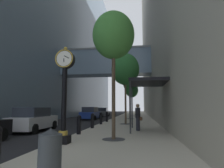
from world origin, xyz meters
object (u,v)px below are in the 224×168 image
(car_white_near, at_px, (34,120))
(car_blue_mid, at_px, (90,114))
(bollard_third, at_px, (79,124))
(car_grey_far, at_px, (103,112))
(street_tree_mid_far, at_px, (130,84))
(trash_bin, at_px, (50,151))
(bollard_fourth, at_px, (92,120))
(street_tree_far, at_px, (132,90))
(street_tree_mid_near, at_px, (125,69))
(bollard_sixth, at_px, (107,116))
(bollard_fifth, at_px, (101,118))
(street_tree_near, at_px, (113,36))
(pedestrian_walking, at_px, (138,116))
(street_clock, at_px, (64,89))

(car_white_near, bearing_deg, car_blue_mid, 86.49)
(bollard_third, distance_m, car_grey_far, 24.33)
(street_tree_mid_far, xyz_separation_m, trash_bin, (-0.78, -22.56, -4.24))
(bollard_fourth, xyz_separation_m, street_tree_far, (2.21, 21.33, 4.09))
(street_tree_mid_near, bearing_deg, trash_bin, -93.22)
(car_grey_far, bearing_deg, street_tree_far, 5.11)
(trash_bin, relative_size, car_grey_far, 0.25)
(bollard_sixth, bearing_deg, bollard_third, -90.00)
(bollard_fourth, height_order, bollard_sixth, same)
(car_grey_far, bearing_deg, bollard_fifth, -79.97)
(street_tree_near, bearing_deg, bollard_fifth, 105.30)
(street_tree_near, xyz_separation_m, pedestrian_walking, (1.16, 3.75, -4.20))
(car_white_near, height_order, car_blue_mid, car_blue_mid)
(car_blue_mid, bearing_deg, bollard_sixth, -59.23)
(bollard_third, bearing_deg, bollard_sixth, 90.00)
(car_white_near, bearing_deg, bollard_fifth, 49.22)
(street_tree_mid_near, bearing_deg, car_white_near, -139.89)
(street_clock, relative_size, bollard_fourth, 3.89)
(street_tree_far, xyz_separation_m, car_blue_mid, (-5.35, -9.50, -3.97))
(trash_bin, bearing_deg, street_tree_near, 81.39)
(street_tree_near, bearing_deg, bollard_fourth, 114.72)
(trash_bin, bearing_deg, pedestrian_walking, 77.73)
(pedestrian_walking, height_order, car_grey_far, pedestrian_walking)
(street_clock, relative_size, bollard_fifth, 3.89)
(street_tree_mid_near, bearing_deg, car_grey_far, 107.44)
(street_tree_mid_far, distance_m, street_tree_far, 8.71)
(bollard_fourth, height_order, car_grey_far, car_grey_far)
(bollard_fifth, bearing_deg, bollard_sixth, 90.00)
(bollard_third, xyz_separation_m, bollard_fifth, (0.00, 6.57, 0.00))
(car_blue_mid, bearing_deg, bollard_fourth, -75.16)
(bollard_sixth, height_order, pedestrian_walking, pedestrian_walking)
(street_clock, relative_size, bollard_sixth, 3.89)
(street_tree_far, relative_size, car_blue_mid, 1.36)
(bollard_third, xyz_separation_m, street_tree_mid_far, (2.21, 15.90, 4.21))
(bollard_third, bearing_deg, pedestrian_walking, 33.46)
(bollard_sixth, bearing_deg, pedestrian_walking, -66.15)
(bollard_fifth, bearing_deg, street_tree_mid_near, 15.59)
(street_clock, distance_m, bollard_fifth, 9.60)
(street_tree_near, distance_m, car_grey_far, 26.59)
(street_tree_far, xyz_separation_m, pedestrian_walking, (1.16, -22.38, -3.73))
(pedestrian_walking, relative_size, car_grey_far, 0.41)
(street_clock, xyz_separation_m, street_tree_far, (2.00, 27.48, 2.34))
(street_tree_mid_near, bearing_deg, street_tree_near, -90.00)
(bollard_third, bearing_deg, street_tree_far, 84.86)
(street_tree_mid_near, distance_m, pedestrian_walking, 6.60)
(car_white_near, bearing_deg, street_tree_near, -29.84)
(trash_bin, bearing_deg, car_white_near, 121.79)
(street_tree_far, relative_size, car_grey_far, 1.41)
(street_tree_mid_near, xyz_separation_m, pedestrian_walking, (1.16, -4.96, -4.19))
(bollard_third, xyz_separation_m, street_tree_far, (2.21, 24.61, 4.09))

